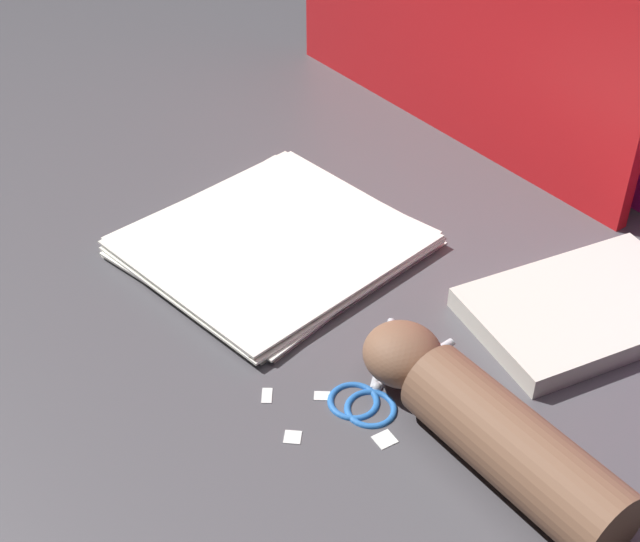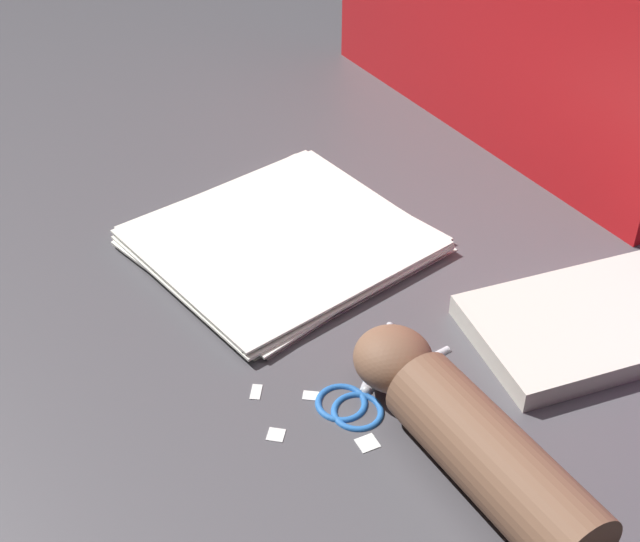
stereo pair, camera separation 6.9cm
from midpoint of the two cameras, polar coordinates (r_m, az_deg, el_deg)
name	(u,v)px [view 2 (the right image)]	position (r m, az deg, el deg)	size (l,w,h in m)	color
ground_plane	(321,315)	(1.03, 1.98, -2.86)	(6.00, 6.00, 0.00)	#4C494F
paper_stack	(283,240)	(1.13, -0.67, 1.94)	(0.32, 0.34, 0.02)	white
book_closed	(589,324)	(1.06, 18.67, -3.26)	(0.25, 0.31, 0.03)	silver
scissors	(364,390)	(0.94, 4.93, -7.69)	(0.12, 0.18, 0.01)	silver
hand_forearm	(470,436)	(0.87, 11.85, -10.40)	(0.33, 0.13, 0.08)	brown
paper_scrap_near	(367,443)	(0.90, 5.30, -10.97)	(0.02, 0.02, 0.00)	white
paper_scrap_mid	(276,434)	(0.90, -0.61, -10.49)	(0.02, 0.02, 0.00)	white
paper_scrap_far	(256,392)	(0.94, -2.00, -7.79)	(0.02, 0.02, 0.00)	white
paper_scrap_side	(311,395)	(0.94, 1.52, -8.03)	(0.02, 0.02, 0.00)	white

